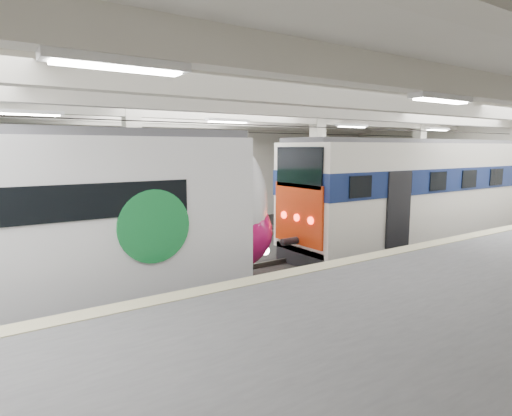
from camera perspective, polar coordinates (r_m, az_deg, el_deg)
station_hall at (r=11.83m, az=5.41°, el=4.25°), size 36.00×24.00×5.75m
modern_emu at (r=11.10m, az=-27.22°, el=-2.28°), size 13.90×2.87×4.48m
older_rer at (r=19.00m, az=21.02°, el=2.26°), size 13.16×2.90×4.35m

